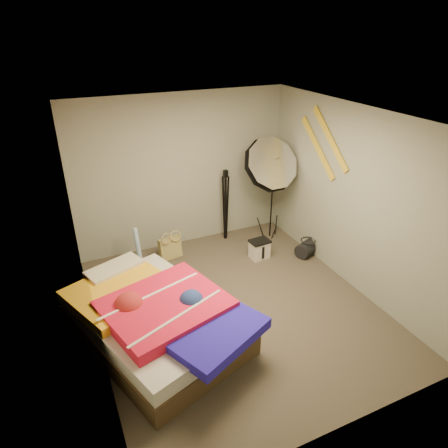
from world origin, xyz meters
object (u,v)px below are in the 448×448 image
photo_umbrella (269,165)px  duffel_bag (307,248)px  wrapping_roll (138,248)px  camera_case (259,250)px  bed (156,318)px  tote_bag (170,248)px  camera_tripod (226,200)px

photo_umbrella → duffel_bag: bearing=-61.3°
wrapping_roll → camera_case: 1.91m
bed → photo_umbrella: 3.03m
tote_bag → photo_umbrella: photo_umbrella is taller
camera_tripod → camera_case: bearing=-74.6°
photo_umbrella → camera_tripod: photo_umbrella is taller
camera_case → wrapping_roll: bearing=158.7°
duffel_bag → camera_tripod: 1.56m
tote_bag → wrapping_roll: (-0.51, -0.01, 0.14)m
camera_case → duffel_bag: bearing=-21.7°
photo_umbrella → camera_tripod: size_ratio=1.52×
camera_case → photo_umbrella: bearing=46.9°
bed → camera_case: bearing=28.8°
wrapping_roll → duffel_bag: bearing=-17.6°
tote_bag → bed: 1.83m
wrapping_roll → photo_umbrella: 2.43m
camera_case → camera_tripod: (-0.23, 0.82, 0.58)m
duffel_bag → bed: bed is taller
photo_umbrella → tote_bag: bearing=175.6°
duffel_bag → camera_tripod: size_ratio=0.32×
camera_case → bed: (-2.01, -1.10, 0.16)m
wrapping_roll → camera_tripod: 1.66m
duffel_bag → camera_case: bearing=139.1°
camera_case → bed: bearing=-155.1°
bed → photo_umbrella: size_ratio=1.29×
wrapping_roll → camera_tripod: size_ratio=0.51×
tote_bag → wrapping_roll: wrapping_roll is taller
camera_case → photo_umbrella: 1.36m
tote_bag → camera_tripod: bearing=2.3°
photo_umbrella → wrapping_roll: bearing=177.0°
tote_bag → camera_case: tote_bag is taller
camera_case → camera_tripod: size_ratio=0.23×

